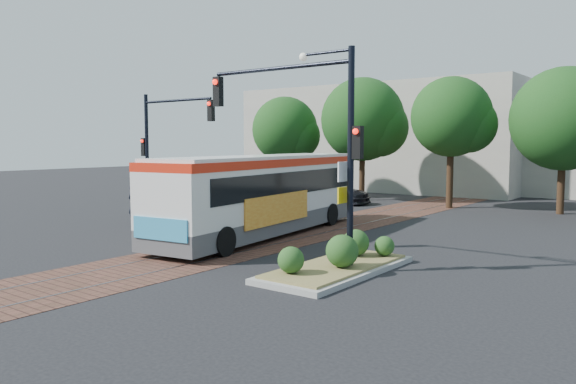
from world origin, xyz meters
name	(u,v)px	position (x,y,z in m)	size (l,w,h in m)	color
ground	(234,248)	(0.00, 0.00, 0.00)	(120.00, 120.00, 0.00)	black
trackbed	(301,233)	(0.00, 4.00, 0.01)	(3.60, 40.00, 0.02)	brown
tree_row	(449,121)	(1.21, 16.42, 4.85)	(26.40, 5.60, 7.67)	#382314
warehouses	(487,140)	(-0.53, 28.75, 3.81)	(40.00, 13.00, 8.00)	#ADA899
city_bus	(264,191)	(-0.87, 2.72, 1.74)	(3.90, 11.86, 3.12)	#4B4B4E
traffic_island	(339,260)	(4.82, -0.90, 0.33)	(2.20, 5.20, 1.13)	gray
signal_pole_main	(313,124)	(3.86, -0.81, 4.16)	(5.49, 0.46, 6.00)	black
signal_pole_left	(162,138)	(-8.37, 4.00, 3.86)	(4.99, 0.34, 6.00)	black
officer	(134,204)	(-7.49, 1.60, 0.88)	(0.64, 0.42, 1.76)	black
parked_car	(333,192)	(-5.02, 14.25, 0.69)	(1.92, 4.73, 1.37)	black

